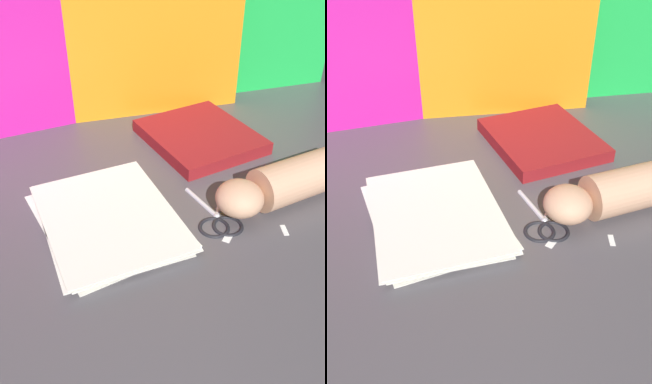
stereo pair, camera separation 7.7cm
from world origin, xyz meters
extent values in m
plane|color=#4C494F|center=(0.00, 0.00, 0.00)|extent=(6.00, 6.00, 0.00)
cube|color=orange|center=(-0.03, 0.41, 0.27)|extent=(0.87, 0.17, 0.55)
cube|color=green|center=(0.29, 0.41, 0.18)|extent=(0.83, 0.15, 0.37)
cube|color=white|center=(-0.08, 0.01, 0.00)|extent=(0.23, 0.30, 0.00)
cube|color=white|center=(-0.07, 0.01, 0.00)|extent=(0.24, 0.30, 0.00)
cube|color=white|center=(-0.07, 0.01, 0.01)|extent=(0.22, 0.29, 0.00)
cube|color=white|center=(-0.07, 0.00, 0.01)|extent=(0.22, 0.29, 0.00)
cube|color=white|center=(-0.07, 0.01, 0.01)|extent=(0.22, 0.29, 0.00)
cube|color=white|center=(-0.08, 0.00, 0.02)|extent=(0.22, 0.29, 0.00)
cube|color=maroon|center=(0.21, 0.18, 0.01)|extent=(0.23, 0.26, 0.03)
sphere|color=silver|center=(0.11, -0.07, 0.00)|extent=(0.01, 0.01, 0.01)
cylinder|color=silver|center=(0.10, -0.02, 0.00)|extent=(0.02, 0.10, 0.01)
torus|color=black|center=(0.11, -0.10, 0.00)|extent=(0.06, 0.06, 0.01)
cylinder|color=silver|center=(0.14, -0.03, 0.00)|extent=(0.07, 0.08, 0.01)
torus|color=black|center=(0.09, -0.09, 0.00)|extent=(0.08, 0.08, 0.01)
cylinder|color=tan|center=(0.29, -0.08, 0.04)|extent=(0.23, 0.09, 0.08)
ellipsoid|color=tan|center=(0.14, -0.08, 0.04)|extent=(0.09, 0.09, 0.06)
cube|color=white|center=(0.19, -0.15, 0.00)|extent=(0.02, 0.03, 0.00)
cube|color=white|center=(0.09, -0.13, 0.00)|extent=(0.02, 0.02, 0.00)
camera|label=1|loc=(-0.25, -0.59, 0.51)|focal=42.00mm
camera|label=2|loc=(-0.18, -0.62, 0.51)|focal=42.00mm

